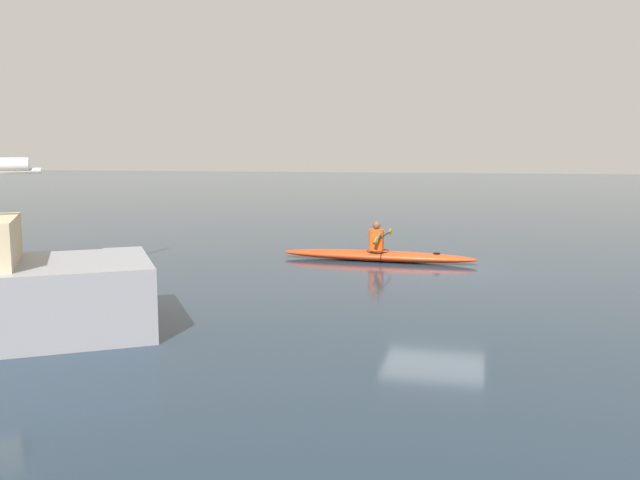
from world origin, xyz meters
TOP-DOWN VIEW (x-y plane):
  - ground_plane at (0.00, 0.00)m, footprint 160.00×160.00m
  - kayak at (1.59, -0.83)m, footprint 5.22×0.90m
  - kayaker at (1.60, -0.83)m, footprint 0.46×2.35m

SIDE VIEW (x-z plane):
  - ground_plane at x=0.00m, z-range 0.00..0.00m
  - kayak at x=1.59m, z-range 0.00..0.28m
  - kayaker at x=1.60m, z-range 0.22..1.00m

